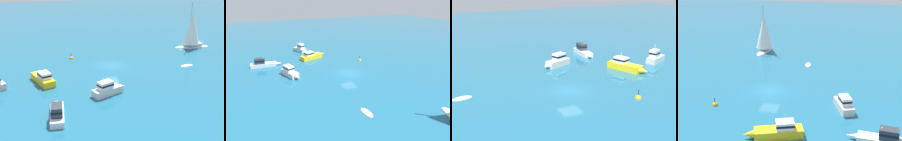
# 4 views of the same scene
# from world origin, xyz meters

# --- Properties ---
(ground_plane) EXTENTS (160.00, 160.00, 0.00)m
(ground_plane) POSITION_xyz_m (0.00, 0.00, 0.00)
(ground_plane) COLOR #1E607F
(cabin_cruiser) EXTENTS (4.89, 2.93, 1.82)m
(cabin_cruiser) POSITION_xyz_m (-2.98, -10.08, 0.72)
(cabin_cruiser) COLOR silver
(cabin_cruiser) RESTS_ON ground
(rib) EXTENTS (2.32, 1.22, 0.41)m
(rib) POSITION_xyz_m (11.61, -3.16, 0.00)
(rib) COLOR white
(rib) RESTS_ON ground
(cabin_cruiser_1) EXTENTS (4.67, 3.03, 2.87)m
(cabin_cruiser_1) POSITION_xyz_m (-17.32, -5.54, 0.74)
(cabin_cruiser_1) COLOR silver
(cabin_cruiser_1) RESTS_ON ground
(motor_cruiser) EXTENTS (3.28, 6.12, 2.43)m
(motor_cruiser) POSITION_xyz_m (-10.72, -4.09, 0.66)
(motor_cruiser) COLOR yellow
(motor_cruiser) RESTS_ON ground
(motor_cruiser_1) EXTENTS (1.86, 5.94, 1.89)m
(motor_cruiser_1) POSITION_xyz_m (-9.65, -14.32, 0.66)
(motor_cruiser_1) COLOR white
(motor_cruiser_1) RESTS_ON ground
(channel_buoy) EXTENTS (0.74, 0.74, 1.36)m
(channel_buoy) POSITION_xyz_m (-5.59, 5.17, 0.01)
(channel_buoy) COLOR orange
(channel_buoy) RESTS_ON ground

